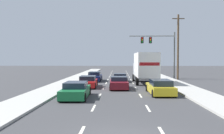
{
  "coord_description": "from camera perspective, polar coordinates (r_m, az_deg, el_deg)",
  "views": [
    {
      "loc": [
        -0.13,
        -8.23,
        3.08
      ],
      "look_at": [
        -0.76,
        14.2,
        2.3
      ],
      "focal_mm": 37.45,
      "sensor_mm": 36.0,
      "label": 1
    }
  ],
  "objects": [
    {
      "name": "car_yellow",
      "position": [
        20.83,
        11.66,
        -4.88
      ],
      "size": [
        2.03,
        4.66,
        1.29
      ],
      "color": "yellow",
      "rests_on": "ground_plane"
    },
    {
      "name": "ground_plane",
      "position": [
        33.37,
        1.84,
        -3.3
      ],
      "size": [
        140.0,
        140.0,
        0.0
      ],
      "primitive_type": "plane",
      "color": "#3D3D3F"
    },
    {
      "name": "lane_markings",
      "position": [
        32.14,
        1.84,
        -3.49
      ],
      "size": [
        3.54,
        57.0,
        0.01
      ],
      "color": "silver",
      "rests_on": "ground_plane"
    },
    {
      "name": "car_maroon",
      "position": [
        24.06,
        1.68,
        -3.95
      ],
      "size": [
        1.97,
        4.12,
        1.26
      ],
      "color": "maroon",
      "rests_on": "ground_plane"
    },
    {
      "name": "sidewalk_left",
      "position": [
        29.14,
        -11.46,
        -3.97
      ],
      "size": [
        2.91,
        80.0,
        0.14
      ],
      "primitive_type": "cube",
      "color": "#B2AFA8",
      "rests_on": "ground_plane"
    },
    {
      "name": "traffic_signal_mast",
      "position": [
        37.15,
        10.73,
        5.43
      ],
      "size": [
        7.11,
        0.69,
        7.25
      ],
      "color": "#595B56",
      "rests_on": "ground_plane"
    },
    {
      "name": "box_truck",
      "position": [
        29.28,
        8.07,
        0.13
      ],
      "size": [
        2.7,
        8.03,
        3.8
      ],
      "color": "white",
      "rests_on": "ground_plane"
    },
    {
      "name": "utility_pole_mid",
      "position": [
        35.95,
        15.81,
        4.89
      ],
      "size": [
        1.8,
        0.28,
        9.6
      ],
      "color": "brown",
      "rests_on": "ground_plane"
    },
    {
      "name": "car_navy",
      "position": [
        32.48,
        -4.24,
        -2.38
      ],
      "size": [
        1.91,
        4.58,
        1.3
      ],
      "color": "#141E4C",
      "rests_on": "ground_plane"
    },
    {
      "name": "car_green",
      "position": [
        18.72,
        -8.8,
        -5.67
      ],
      "size": [
        2.07,
        4.7,
        1.26
      ],
      "color": "#196B38",
      "rests_on": "ground_plane"
    },
    {
      "name": "car_red",
      "position": [
        25.53,
        -5.9,
        -3.65
      ],
      "size": [
        2.05,
        4.42,
        1.25
      ],
      "color": "red",
      "rests_on": "ground_plane"
    },
    {
      "name": "car_black",
      "position": [
        31.5,
        1.95,
        -2.67
      ],
      "size": [
        1.93,
        4.11,
        1.11
      ],
      "color": "black",
      "rests_on": "ground_plane"
    },
    {
      "name": "sidewalk_right",
      "position": [
        29.2,
        15.18,
        -3.99
      ],
      "size": [
        2.91,
        80.0,
        0.14
      ],
      "primitive_type": "cube",
      "color": "#B2AFA8",
      "rests_on": "ground_plane"
    }
  ]
}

